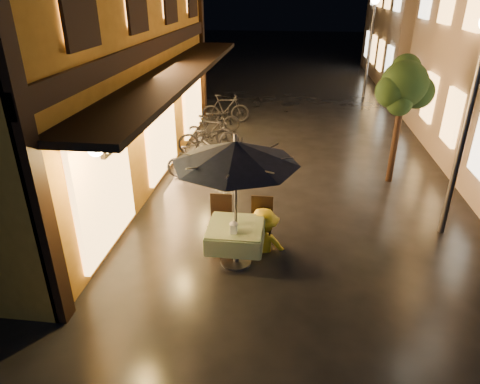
# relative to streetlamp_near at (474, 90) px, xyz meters

# --- Properties ---
(ground) EXTENTS (90.00, 90.00, 0.00)m
(ground) POSITION_rel_streetlamp_near_xyz_m (-3.00, -2.00, -2.92)
(ground) COLOR black
(ground) RESTS_ON ground
(west_building) EXTENTS (5.90, 11.40, 7.40)m
(west_building) POSITION_rel_streetlamp_near_xyz_m (-8.72, 2.00, 0.79)
(west_building) COLOR #B97C25
(west_building) RESTS_ON ground
(east_building_far) EXTENTS (7.30, 10.30, 7.30)m
(east_building_far) POSITION_rel_streetlamp_near_xyz_m (4.49, 16.00, 0.74)
(east_building_far) COLOR tan
(east_building_far) RESTS_ON ground
(street_tree) EXTENTS (1.43, 1.20, 3.15)m
(street_tree) POSITION_rel_streetlamp_near_xyz_m (-0.59, 2.51, -0.50)
(street_tree) COLOR black
(street_tree) RESTS_ON ground
(streetlamp_near) EXTENTS (0.36, 0.36, 4.23)m
(streetlamp_near) POSITION_rel_streetlamp_near_xyz_m (0.00, 0.00, 0.00)
(streetlamp_near) COLOR #59595E
(streetlamp_near) RESTS_ON ground
(streetlamp_far) EXTENTS (0.36, 0.36, 4.23)m
(streetlamp_far) POSITION_rel_streetlamp_near_xyz_m (0.00, 12.00, 0.00)
(streetlamp_far) COLOR #59595E
(streetlamp_far) RESTS_ON ground
(cafe_table) EXTENTS (0.99, 0.99, 0.78)m
(cafe_table) POSITION_rel_streetlamp_near_xyz_m (-4.06, -1.61, -2.33)
(cafe_table) COLOR #59595E
(cafe_table) RESTS_ON ground
(patio_umbrella) EXTENTS (2.14, 2.14, 2.46)m
(patio_umbrella) POSITION_rel_streetlamp_near_xyz_m (-4.06, -1.61, -0.77)
(patio_umbrella) COLOR #59595E
(patio_umbrella) RESTS_ON ground
(cafe_chair_left) EXTENTS (0.42, 0.42, 0.97)m
(cafe_chair_left) POSITION_rel_streetlamp_near_xyz_m (-4.46, -0.87, -2.38)
(cafe_chair_left) COLOR black
(cafe_chair_left) RESTS_ON ground
(cafe_chair_right) EXTENTS (0.42, 0.42, 0.97)m
(cafe_chair_right) POSITION_rel_streetlamp_near_xyz_m (-3.66, -0.87, -2.38)
(cafe_chair_right) COLOR black
(cafe_chair_right) RESTS_ON ground
(table_lantern) EXTENTS (0.16, 0.16, 0.25)m
(table_lantern) POSITION_rel_streetlamp_near_xyz_m (-4.06, -1.86, -2.00)
(table_lantern) COLOR white
(table_lantern) RESTS_ON cafe_table
(person_orange) EXTENTS (0.77, 0.65, 1.43)m
(person_orange) POSITION_rel_streetlamp_near_xyz_m (-4.45, -1.09, -2.20)
(person_orange) COLOR #CE6526
(person_orange) RESTS_ON ground
(person_yellow) EXTENTS (1.11, 0.72, 1.63)m
(person_yellow) POSITION_rel_streetlamp_near_xyz_m (-3.61, -1.06, -2.10)
(person_yellow) COLOR yellow
(person_yellow) RESTS_ON ground
(bicycle_0) EXTENTS (1.65, 1.08, 0.82)m
(bicycle_0) POSITION_rel_streetlamp_near_xyz_m (-5.27, 1.71, -2.51)
(bicycle_0) COLOR black
(bicycle_0) RESTS_ON ground
(bicycle_1) EXTENTS (1.49, 0.47, 0.89)m
(bicycle_1) POSITION_rel_streetlamp_near_xyz_m (-5.64, 2.04, -2.47)
(bicycle_1) COLOR black
(bicycle_1) RESTS_ON ground
(bicycle_2) EXTENTS (1.96, 1.18, 0.97)m
(bicycle_2) POSITION_rel_streetlamp_near_xyz_m (-5.64, 4.01, -2.43)
(bicycle_2) COLOR black
(bicycle_2) RESTS_ON ground
(bicycle_3) EXTENTS (1.66, 0.70, 0.97)m
(bicycle_3) POSITION_rel_streetlamp_near_xyz_m (-5.71, 4.57, -2.43)
(bicycle_3) COLOR black
(bicycle_3) RESTS_ON ground
(bicycle_4) EXTENTS (1.70, 0.67, 0.88)m
(bicycle_4) POSITION_rel_streetlamp_near_xyz_m (-5.79, 6.12, -2.48)
(bicycle_4) COLOR black
(bicycle_4) RESTS_ON ground
(bicycle_5) EXTENTS (1.82, 0.85, 1.05)m
(bicycle_5) POSITION_rel_streetlamp_near_xyz_m (-5.62, 7.13, -2.39)
(bicycle_5) COLOR black
(bicycle_5) RESTS_ON ground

